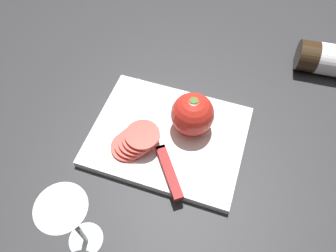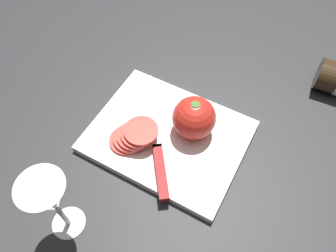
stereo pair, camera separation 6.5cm
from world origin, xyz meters
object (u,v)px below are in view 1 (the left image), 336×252
(wine_glass, at_px, (70,219))
(knife, at_px, (164,158))
(whole_tomato, at_px, (192,114))
(tomato_slice_stack_near, at_px, (136,141))

(wine_glass, height_order, knife, wine_glass)
(whole_tomato, bearing_deg, wine_glass, -111.88)
(whole_tomato, distance_m, knife, 0.10)
(wine_glass, distance_m, knife, 0.22)
(tomato_slice_stack_near, bearing_deg, knife, -10.87)
(wine_glass, distance_m, tomato_slice_stack_near, 0.21)
(wine_glass, bearing_deg, tomato_slice_stack_near, 84.57)
(whole_tomato, distance_m, tomato_slice_stack_near, 0.13)
(wine_glass, bearing_deg, whole_tomato, 68.12)
(tomato_slice_stack_near, bearing_deg, wine_glass, -95.43)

